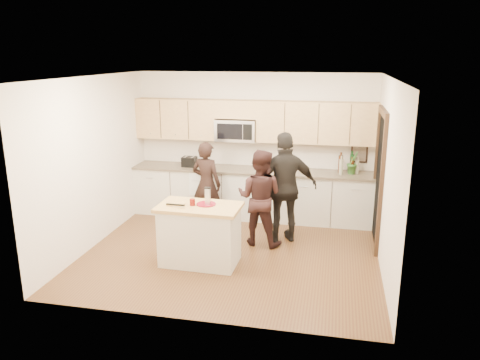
% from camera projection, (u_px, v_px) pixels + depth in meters
% --- Properties ---
extents(floor, '(4.50, 4.50, 0.00)m').
position_uv_depth(floor, '(232.00, 252.00, 7.38)').
color(floor, brown).
rests_on(floor, ground).
extents(room_shell, '(4.52, 4.02, 2.71)m').
position_uv_depth(room_shell, '(231.00, 144.00, 6.92)').
color(room_shell, silver).
rests_on(room_shell, ground).
extents(back_cabinetry, '(4.50, 0.66, 0.94)m').
position_uv_depth(back_cabinetry, '(251.00, 193.00, 8.85)').
color(back_cabinetry, beige).
rests_on(back_cabinetry, ground).
extents(upper_cabinetry, '(4.50, 0.33, 0.75)m').
position_uv_depth(upper_cabinetry, '(255.00, 120.00, 8.62)').
color(upper_cabinetry, tan).
rests_on(upper_cabinetry, ground).
extents(microwave, '(0.76, 0.41, 0.40)m').
position_uv_depth(microwave, '(236.00, 130.00, 8.70)').
color(microwave, silver).
rests_on(microwave, ground).
extents(doorway, '(0.06, 1.25, 2.20)m').
position_uv_depth(doorway, '(379.00, 174.00, 7.49)').
color(doorway, black).
rests_on(doorway, ground).
extents(framed_picture, '(0.30, 0.03, 0.38)m').
position_uv_depth(framed_picture, '(359.00, 152.00, 8.53)').
color(framed_picture, black).
rests_on(framed_picture, ground).
extents(dish_towel, '(0.34, 0.60, 0.48)m').
position_uv_depth(dish_towel, '(200.00, 176.00, 8.77)').
color(dish_towel, white).
rests_on(dish_towel, ground).
extents(island, '(1.22, 0.73, 0.90)m').
position_uv_depth(island, '(200.00, 234.00, 6.89)').
color(island, beige).
rests_on(island, ground).
extents(red_plate, '(0.29, 0.29, 0.02)m').
position_uv_depth(red_plate, '(206.00, 204.00, 6.81)').
color(red_plate, maroon).
rests_on(red_plate, island).
extents(box_grater, '(0.09, 0.06, 0.25)m').
position_uv_depth(box_grater, '(208.00, 195.00, 6.76)').
color(box_grater, silver).
rests_on(box_grater, red_plate).
extents(drink_glass, '(0.08, 0.08, 0.10)m').
position_uv_depth(drink_glass, '(192.00, 202.00, 6.76)').
color(drink_glass, '#660F0B').
rests_on(drink_glass, island).
extents(cutting_board, '(0.25, 0.16, 0.02)m').
position_uv_depth(cutting_board, '(176.00, 204.00, 6.79)').
color(cutting_board, tan).
rests_on(cutting_board, island).
extents(tongs, '(0.28, 0.04, 0.02)m').
position_uv_depth(tongs, '(175.00, 205.00, 6.72)').
color(tongs, black).
rests_on(tongs, cutting_board).
extents(knife, '(0.18, 0.03, 0.01)m').
position_uv_depth(knife, '(179.00, 207.00, 6.65)').
color(knife, silver).
rests_on(knife, cutting_board).
extents(toaster, '(0.26, 0.22, 0.19)m').
position_uv_depth(toaster, '(189.00, 162.00, 8.92)').
color(toaster, black).
rests_on(toaster, back_cabinetry).
extents(bottle_cluster, '(0.37, 0.21, 0.41)m').
position_uv_depth(bottle_cluster, '(348.00, 164.00, 8.37)').
color(bottle_cluster, '#3D1B0B').
rests_on(bottle_cluster, back_cabinetry).
extents(orchid, '(0.28, 0.29, 0.41)m').
position_uv_depth(orchid, '(353.00, 163.00, 8.34)').
color(orchid, '#417D32').
rests_on(orchid, back_cabinetry).
extents(woman_left, '(0.63, 0.50, 1.53)m').
position_uv_depth(woman_left, '(206.00, 184.00, 8.38)').
color(woman_left, black).
rests_on(woman_left, ground).
extents(woman_center, '(0.86, 0.72, 1.57)m').
position_uv_depth(woman_center, '(260.00, 198.00, 7.52)').
color(woman_center, black).
rests_on(woman_center, ground).
extents(woman_right, '(1.16, 0.81, 1.83)m').
position_uv_depth(woman_right, '(285.00, 188.00, 7.62)').
color(woman_right, black).
rests_on(woman_right, ground).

